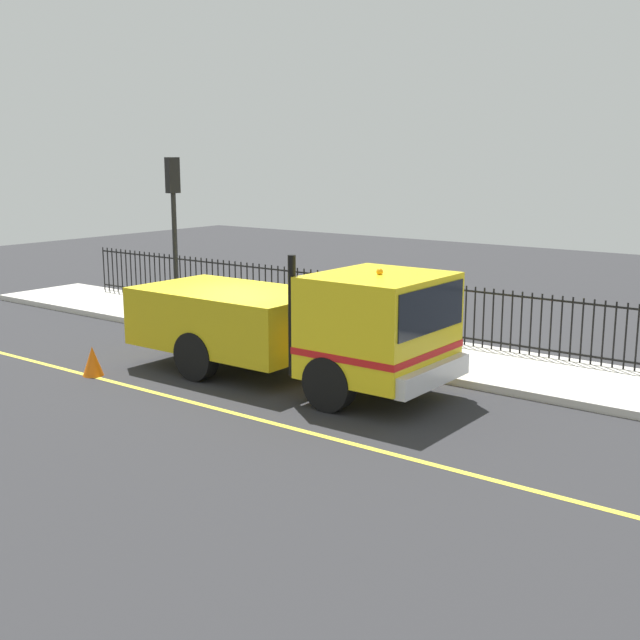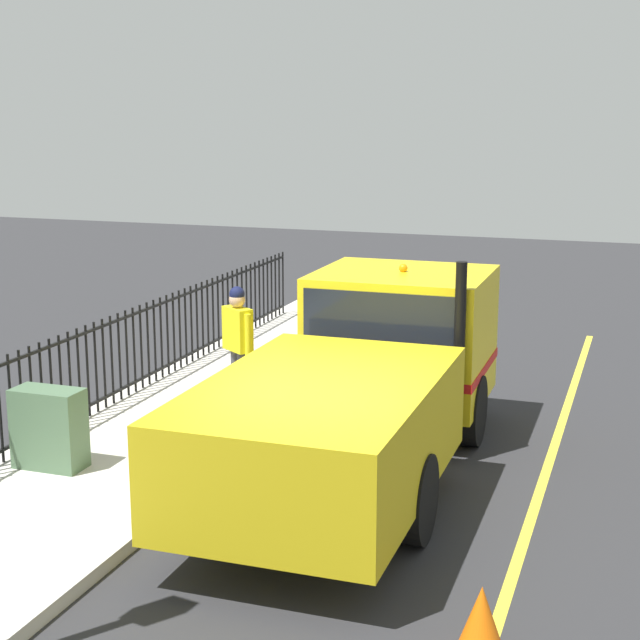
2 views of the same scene
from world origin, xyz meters
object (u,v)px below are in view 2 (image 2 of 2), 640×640
object	(u,v)px
worker_standing	(238,334)
utility_cabinet	(49,428)
traffic_cone	(481,619)
work_truck	(370,373)

from	to	relation	value
worker_standing	utility_cabinet	xyz separation A→B (m)	(1.17, 3.03, -0.61)
worker_standing	traffic_cone	bearing A→B (deg)	-14.14
utility_cabinet	worker_standing	bearing A→B (deg)	-111.07
work_truck	traffic_cone	distance (m)	4.42
traffic_cone	worker_standing	bearing A→B (deg)	-49.16
worker_standing	utility_cabinet	world-z (taller)	worker_standing
work_truck	traffic_cone	xyz separation A→B (m)	(-2.07, 3.79, -0.95)
utility_cabinet	work_truck	bearing A→B (deg)	-155.45
work_truck	utility_cabinet	bearing A→B (deg)	-155.69
worker_standing	utility_cabinet	size ratio (longest dim) A/B	1.82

